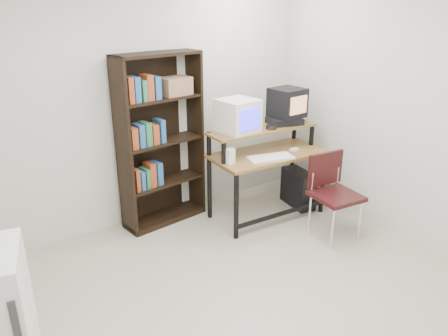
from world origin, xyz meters
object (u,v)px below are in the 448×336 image
crt_tv (287,103)px  school_chair (332,187)px  crt_monitor (238,116)px  bookshelf (159,139)px  computer_desk (267,156)px  pc_tower (298,188)px

crt_tv → school_chair: 1.09m
crt_monitor → bookshelf: bookshelf is taller
computer_desk → crt_monitor: size_ratio=3.05×
school_chair → bookshelf: 1.82m
computer_desk → pc_tower: (0.46, -0.04, -0.48)m
crt_monitor → pc_tower: (0.76, -0.18, -0.93)m
bookshelf → school_chair: bearing=-52.1°
crt_tv → pc_tower: 1.01m
bookshelf → pc_tower: bearing=-28.2°
crt_tv → crt_monitor: bearing=172.7°
crt_monitor → pc_tower: 1.21m
crt_monitor → school_chair: 1.19m
crt_monitor → computer_desk: bearing=-32.7°
crt_tv → bookshelf: size_ratio=0.20×
pc_tower → school_chair: bearing=-99.2°
crt_tv → pc_tower: size_ratio=0.81×
crt_tv → computer_desk: bearing=-167.0°
crt_tv → pc_tower: bearing=-62.0°
crt_tv → school_chair: bearing=-102.7°
school_chair → pc_tower: bearing=78.6°
pc_tower → crt_monitor: bearing=174.7°
computer_desk → crt_tv: crt_tv is taller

